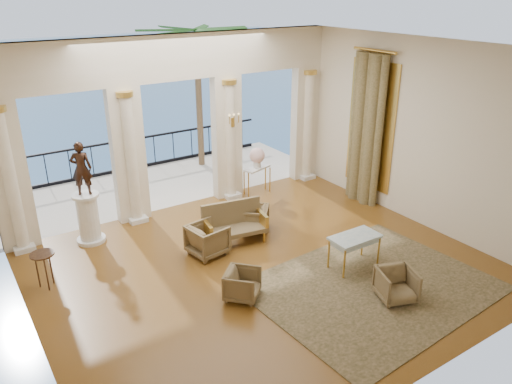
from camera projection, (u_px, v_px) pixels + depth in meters
floor at (264, 268)px, 10.62m from camera, size 9.00×9.00×0.00m
room_walls at (301, 153)px, 8.65m from camera, size 9.00×9.00×9.00m
arcade at (179, 113)px, 12.56m from camera, size 9.00×0.56×4.50m
terrace at (156, 185)px, 15.10m from camera, size 10.00×3.60×0.10m
balustrade at (135, 157)px, 16.15m from camera, size 9.00×0.06×1.03m
palm_tree at (196, 37)px, 15.13m from camera, size 2.00×2.00×4.50m
curtain at (366, 130)px, 13.18m from camera, size 0.33×1.40×4.09m
window_frame at (371, 126)px, 13.24m from camera, size 0.04×1.60×3.40m
wall_sconce at (233, 121)px, 13.17m from camera, size 0.30×0.11×0.33m
rug at (372, 287)px, 9.94m from camera, size 4.75×3.80×0.02m
armchair_a at (242, 283)px, 9.50m from camera, size 0.85×0.85×0.64m
armchair_b at (397, 283)px, 9.45m from camera, size 0.85×0.83×0.69m
armchair_c at (254, 217)px, 12.11m from camera, size 0.91×0.92×0.69m
armchair_d at (208, 238)px, 11.03m from camera, size 0.82×0.86×0.78m
settee at (234, 223)px, 11.55m from camera, size 1.53×0.85×0.96m
game_table at (355, 239)px, 10.42m from camera, size 1.08×0.60×0.73m
pedestal at (89, 219)px, 11.50m from camera, size 0.65×0.65×1.20m
statue at (81, 168)px, 11.02m from camera, size 0.53×0.45×1.24m
console_table at (257, 172)px, 14.16m from camera, size 0.89×0.56×0.79m
urn at (257, 156)px, 13.98m from camera, size 0.44×0.44×0.58m
side_table at (43, 258)px, 9.71m from camera, size 0.47×0.47×0.76m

